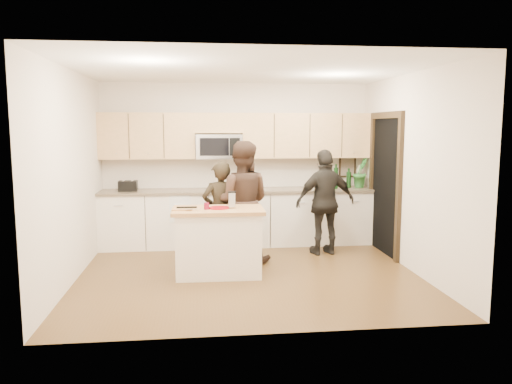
{
  "coord_description": "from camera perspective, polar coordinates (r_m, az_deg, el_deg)",
  "views": [
    {
      "loc": [
        -0.64,
        -6.52,
        1.97
      ],
      "look_at": [
        0.15,
        0.35,
        1.07
      ],
      "focal_mm": 35.0,
      "sensor_mm": 36.0,
      "label": 1
    }
  ],
  "objects": [
    {
      "name": "dish_towel",
      "position": [
        8.11,
        -8.65,
        -0.93
      ],
      "size": [
        0.34,
        0.6,
        0.48
      ],
      "color": "white",
      "rests_on": "ground"
    },
    {
      "name": "woman_right",
      "position": [
        7.77,
        7.93,
        -1.17
      ],
      "size": [
        1.01,
        0.56,
        1.63
      ],
      "primitive_type": "imported",
      "rotation": [
        0.0,
        0.0,
        3.31
      ],
      "color": "black",
      "rests_on": "ground"
    },
    {
      "name": "framed_picture",
      "position": [
        8.92,
        10.39,
        2.88
      ],
      "size": [
        0.3,
        0.03,
        0.38
      ],
      "color": "black",
      "rests_on": "ground"
    },
    {
      "name": "red_plate",
      "position": [
        6.62,
        -4.24,
        -1.81
      ],
      "size": [
        0.27,
        0.27,
        0.02
      ],
      "primitive_type": "cylinder",
      "color": "maroon",
      "rests_on": "island"
    },
    {
      "name": "woman_center",
      "position": [
        7.28,
        -1.65,
        -1.13
      ],
      "size": [
        0.98,
        0.83,
        1.77
      ],
      "primitive_type": "imported",
      "rotation": [
        0.0,
        0.0,
        2.94
      ],
      "color": "#322119",
      "rests_on": "ground"
    },
    {
      "name": "knife",
      "position": [
        6.46,
        -7.24,
        -1.97
      ],
      "size": [
        0.18,
        0.03,
        0.01
      ],
      "primitive_type": "cube",
      "rotation": [
        0.0,
        0.0,
        -0.02
      ],
      "color": "silver",
      "rests_on": "cutting_board"
    },
    {
      "name": "woman_left",
      "position": [
        7.28,
        -4.1,
        -2.3
      ],
      "size": [
        0.61,
        0.47,
        1.48
      ],
      "primitive_type": "imported",
      "rotation": [
        0.0,
        0.0,
        3.37
      ],
      "color": "black",
      "rests_on": "ground"
    },
    {
      "name": "orchid",
      "position": [
        8.72,
        11.83,
        2.23
      ],
      "size": [
        0.36,
        0.37,
        0.52
      ],
      "primitive_type": "imported",
      "rotation": [
        0.0,
        0.0,
        0.91
      ],
      "color": "#2F7731",
      "rests_on": "back_cabinetry"
    },
    {
      "name": "box_grater",
      "position": [
        6.61,
        -2.77,
        -0.81
      ],
      "size": [
        0.1,
        0.07,
        0.21
      ],
      "color": "silver",
      "rests_on": "red_plate"
    },
    {
      "name": "island",
      "position": [
        6.7,
        -4.32,
        -5.66
      ],
      "size": [
        1.21,
        0.73,
        0.9
      ],
      "rotation": [
        0.0,
        0.0,
        -0.02
      ],
      "color": "white",
      "rests_on": "ground"
    },
    {
      "name": "cutting_board",
      "position": [
        6.56,
        -8.43,
        -1.94
      ],
      "size": [
        0.27,
        0.2,
        0.02
      ],
      "primitive_type": "cube",
      "rotation": [
        0.0,
        0.0,
        -0.02
      ],
      "color": "#AE8048",
      "rests_on": "island"
    },
    {
      "name": "drink_glass",
      "position": [
        6.55,
        -5.67,
        -1.61
      ],
      "size": [
        0.07,
        0.07,
        0.09
      ],
      "primitive_type": "cylinder",
      "color": "maroon",
      "rests_on": "island"
    },
    {
      "name": "room_shell",
      "position": [
        6.56,
        -0.92,
        5.34
      ],
      "size": [
        4.52,
        4.02,
        2.71
      ],
      "color": "beige",
      "rests_on": "ground"
    },
    {
      "name": "doorway",
      "position": [
        8.0,
        14.55,
        1.37
      ],
      "size": [
        0.06,
        1.25,
        2.2
      ],
      "color": "black",
      "rests_on": "ground"
    },
    {
      "name": "bottle_cluster",
      "position": [
        8.6,
        9.5,
        1.64
      ],
      "size": [
        0.71,
        0.27,
        0.42
      ],
      "color": "black",
      "rests_on": "back_cabinetry"
    },
    {
      "name": "upper_cabinetry",
      "position": [
        8.38,
        -1.93,
        6.57
      ],
      "size": [
        4.5,
        0.33,
        0.75
      ],
      "color": "tan",
      "rests_on": "ground"
    },
    {
      "name": "tongs",
      "position": [
        6.58,
        -7.92,
        -1.74
      ],
      "size": [
        0.27,
        0.04,
        0.02
      ],
      "primitive_type": "cube",
      "rotation": [
        0.0,
        0.0,
        -0.02
      ],
      "color": "black",
      "rests_on": "cutting_board"
    },
    {
      "name": "floor",
      "position": [
        6.84,
        -0.89,
        -9.3
      ],
      "size": [
        4.5,
        4.5,
        0.0
      ],
      "primitive_type": "plane",
      "color": "#50361B",
      "rests_on": "ground"
    },
    {
      "name": "microwave",
      "position": [
        8.33,
        -4.27,
        5.22
      ],
      "size": [
        0.76,
        0.41,
        0.4
      ],
      "color": "silver",
      "rests_on": "ground"
    },
    {
      "name": "back_cabinetry",
      "position": [
        8.37,
        -2.04,
        -2.88
      ],
      "size": [
        4.5,
        0.66,
        0.94
      ],
      "color": "white",
      "rests_on": "ground"
    },
    {
      "name": "toaster",
      "position": [
        8.32,
        -14.42,
        0.68
      ],
      "size": [
        0.29,
        0.21,
        0.17
      ],
      "color": "black",
      "rests_on": "back_cabinetry"
    }
  ]
}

